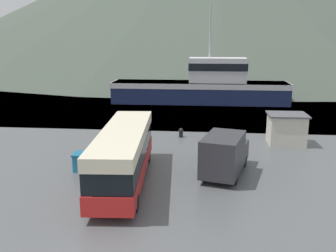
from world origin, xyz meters
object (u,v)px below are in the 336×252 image
(delivery_van, at_px, (225,153))
(small_boat, at_px, (237,94))
(storage_bin, at_px, (83,162))
(fishing_boat, at_px, (203,86))
(dock_kiosk, at_px, (286,129))
(tour_bus, at_px, (124,153))

(delivery_van, xyz_separation_m, small_boat, (3.38, 31.58, -0.96))
(storage_bin, xyz_separation_m, small_boat, (12.45, 31.73, -0.17))
(fishing_boat, height_order, dock_kiosk, fishing_boat)
(delivery_van, xyz_separation_m, fishing_boat, (-1.51, 26.30, 0.78))
(storage_bin, bearing_deg, small_boat, 68.58)
(tour_bus, distance_m, dock_kiosk, 14.57)
(storage_bin, distance_m, small_boat, 34.09)
(storage_bin, relative_size, small_boat, 0.20)
(tour_bus, bearing_deg, storage_bin, 147.51)
(tour_bus, xyz_separation_m, fishing_boat, (4.44, 28.16, 0.34))
(delivery_van, relative_size, small_boat, 0.97)
(delivery_van, distance_m, small_boat, 31.77)
(tour_bus, height_order, storage_bin, tour_bus)
(storage_bin, height_order, dock_kiosk, dock_kiosk)
(dock_kiosk, bearing_deg, fishing_boat, 109.76)
(fishing_boat, distance_m, storage_bin, 27.56)
(delivery_van, height_order, storage_bin, delivery_van)
(tour_bus, xyz_separation_m, dock_kiosk, (11.23, 9.27, -0.57))
(dock_kiosk, relative_size, small_boat, 0.52)
(dock_kiosk, bearing_deg, tour_bus, -140.46)
(delivery_van, bearing_deg, small_boat, 98.62)
(fishing_boat, bearing_deg, storage_bin, 163.82)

